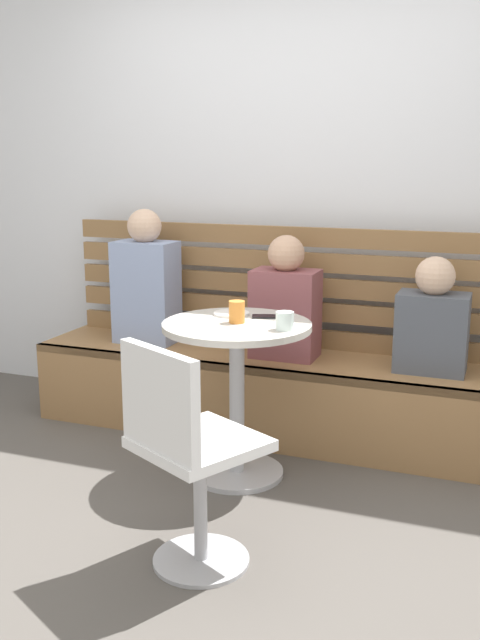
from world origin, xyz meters
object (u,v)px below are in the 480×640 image
(cup_glass_short, at_px, (285,321))
(person_child_middle, at_px, (285,304))
(person_adult, at_px, (146,283))
(booth_bench, at_px, (278,395))
(cup_tumbler_orange, at_px, (237,312))
(plate_small, at_px, (231,314))
(person_child_left, at_px, (432,322))
(phone_on_table, at_px, (267,316))
(cafe_table, at_px, (237,370))
(white_chair, at_px, (185,450))

(cup_glass_short, bearing_deg, person_child_middle, 107.12)
(person_adult, bearing_deg, booth_bench, -2.19)
(cup_tumbler_orange, bearing_deg, cup_glass_short, -12.35)
(plate_small, bearing_deg, person_child_left, 25.18)
(person_child_middle, bearing_deg, cup_glass_short, -72.88)
(phone_on_table, bearing_deg, cafe_table, 130.60)
(white_chair, bearing_deg, person_adult, 122.75)
(booth_bench, xyz_separation_m, cup_tumbler_orange, (-0.02, -0.55, 0.57))
(booth_bench, distance_m, plate_small, 0.67)
(cup_glass_short, bearing_deg, cafe_table, 167.50)
(booth_bench, bearing_deg, phone_on_table, -79.68)
(white_chair, relative_size, person_child_left, 1.49)
(person_adult, height_order, cup_glass_short, person_adult)
(cafe_table, bearing_deg, person_child_left, 35.02)
(person_adult, bearing_deg, phone_on_table, -26.27)
(person_adult, height_order, phone_on_table, person_adult)
(person_child_left, bearing_deg, plate_small, -154.82)
(person_adult, xyz_separation_m, person_child_middle, (0.83, -0.03, -0.05))
(booth_bench, height_order, person_child_middle, person_child_middle)
(white_chair, bearing_deg, person_child_middle, 92.65)
(white_chair, relative_size, cup_tumbler_orange, 8.50)
(person_adult, distance_m, cup_tumbler_orange, 0.97)
(white_chair, xyz_separation_m, plate_small, (-0.20, 0.95, 0.28))
(cafe_table, height_order, phone_on_table, phone_on_table)
(person_adult, xyz_separation_m, cup_tumbler_orange, (0.78, -0.58, 0.01))
(cafe_table, height_order, cup_tumbler_orange, cup_tumbler_orange)
(person_child_middle, bearing_deg, booth_bench, -174.83)
(person_child_left, relative_size, phone_on_table, 4.07)
(cup_glass_short, xyz_separation_m, cup_tumbler_orange, (-0.24, 0.05, 0.01))
(booth_bench, bearing_deg, person_child_left, 0.71)
(cafe_table, relative_size, person_child_middle, 1.15)
(person_child_left, xyz_separation_m, cup_tumbler_orange, (-0.80, -0.56, 0.10))
(cup_tumbler_orange, bearing_deg, person_child_middle, 84.31)
(person_child_left, relative_size, cup_glass_short, 7.12)
(cup_tumbler_orange, bearing_deg, cafe_table, 88.75)
(white_chair, height_order, person_child_left, person_child_left)
(booth_bench, bearing_deg, white_chair, -85.83)
(booth_bench, xyz_separation_m, cafe_table, (-0.02, -0.55, 0.30))
(person_child_left, distance_m, cup_tumbler_orange, 0.99)
(cafe_table, xyz_separation_m, white_chair, (0.12, -0.81, -0.05))
(cafe_table, height_order, person_child_left, person_child_left)
(cup_tumbler_orange, bearing_deg, plate_small, 119.95)
(phone_on_table, bearing_deg, cup_glass_short, -162.83)
(cafe_table, distance_m, cup_tumbler_orange, 0.27)
(booth_bench, distance_m, person_adult, 0.97)
(person_adult, xyz_separation_m, phone_on_table, (0.87, -0.43, -0.03))
(cafe_table, bearing_deg, phone_on_table, 59.37)
(cup_glass_short, xyz_separation_m, plate_small, (-0.33, 0.20, -0.03))
(person_adult, xyz_separation_m, person_child_left, (1.58, -0.02, -0.09))
(cafe_table, height_order, person_adult, person_adult)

